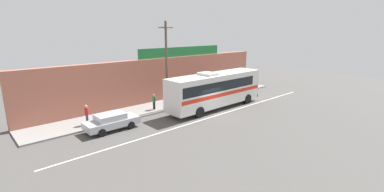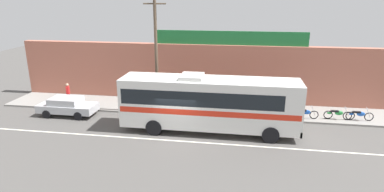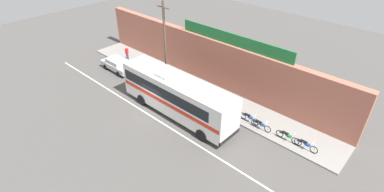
# 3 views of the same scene
# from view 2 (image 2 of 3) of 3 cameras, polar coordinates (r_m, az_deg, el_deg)

# --- Properties ---
(ground_plane) EXTENTS (70.00, 70.00, 0.00)m
(ground_plane) POSITION_cam_2_polar(r_m,az_deg,el_deg) (20.67, -2.70, -7.02)
(ground_plane) COLOR #4F4C49
(sidewalk_slab) EXTENTS (30.00, 3.60, 0.14)m
(sidewalk_slab) POSITION_cam_2_polar(r_m,az_deg,el_deg) (25.39, -0.33, -2.10)
(sidewalk_slab) COLOR gray
(sidewalk_slab) RESTS_ON ground_plane
(storefront_facade) EXTENTS (30.00, 0.70, 4.80)m
(storefront_facade) POSITION_cam_2_polar(r_m,az_deg,el_deg) (26.78, 0.41, 4.12)
(storefront_facade) COLOR #B26651
(storefront_facade) RESTS_ON ground_plane
(storefront_billboard) EXTENTS (12.00, 0.12, 1.10)m
(storefront_billboard) POSITION_cam_2_polar(r_m,az_deg,el_deg) (25.99, 6.88, 10.21)
(storefront_billboard) COLOR #1E7538
(storefront_billboard) RESTS_ON storefront_facade
(road_center_stripe) EXTENTS (30.00, 0.14, 0.01)m
(road_center_stripe) POSITION_cam_2_polar(r_m,az_deg,el_deg) (19.96, -3.16, -7.94)
(road_center_stripe) COLOR silver
(road_center_stripe) RESTS_ON ground_plane
(intercity_bus) EXTENTS (11.37, 2.63, 3.78)m
(intercity_bus) POSITION_cam_2_polar(r_m,az_deg,el_deg) (20.58, 2.89, -0.96)
(intercity_bus) COLOR silver
(intercity_bus) RESTS_ON ground_plane
(parked_car) EXTENTS (4.22, 1.85, 1.37)m
(parked_car) POSITION_cam_2_polar(r_m,az_deg,el_deg) (25.53, -21.30, -1.64)
(parked_car) COLOR #B7BABF
(parked_car) RESTS_ON ground_plane
(utility_pole) EXTENTS (1.60, 0.22, 8.49)m
(utility_pole) POSITION_cam_2_polar(r_m,az_deg,el_deg) (23.27, -6.38, 7.34)
(utility_pole) COLOR brown
(utility_pole) RESTS_ON sidewalk_slab
(motorcycle_red) EXTENTS (1.91, 0.56, 0.94)m
(motorcycle_red) POSITION_cam_2_polar(r_m,az_deg,el_deg) (24.21, 16.58, -2.59)
(motorcycle_red) COLOR black
(motorcycle_red) RESTS_ON sidewalk_slab
(motorcycle_blue) EXTENTS (1.86, 0.56, 0.94)m
(motorcycle_blue) POSITION_cam_2_polar(r_m,az_deg,el_deg) (25.40, 27.63, -2.97)
(motorcycle_blue) COLOR black
(motorcycle_blue) RESTS_ON sidewalk_slab
(motorcycle_green) EXTENTS (1.82, 0.56, 0.94)m
(motorcycle_green) POSITION_cam_2_polar(r_m,az_deg,el_deg) (24.25, 19.46, -2.85)
(motorcycle_green) COLOR black
(motorcycle_green) RESTS_ON sidewalk_slab
(motorcycle_purple) EXTENTS (1.92, 0.56, 0.94)m
(motorcycle_purple) POSITION_cam_2_polar(r_m,az_deg,el_deg) (24.93, 24.46, -2.89)
(motorcycle_purple) COLOR black
(motorcycle_purple) RESTS_ON sidewalk_slab
(pedestrian_far_right) EXTENTS (0.30, 0.48, 1.57)m
(pedestrian_far_right) POSITION_cam_2_polar(r_m,az_deg,el_deg) (25.13, -7.93, -0.14)
(pedestrian_far_right) COLOR black
(pedestrian_far_right) RESTS_ON sidewalk_slab
(pedestrian_far_left) EXTENTS (0.30, 0.48, 1.70)m
(pedestrian_far_left) POSITION_cam_2_polar(r_m,az_deg,el_deg) (27.74, -21.20, 0.68)
(pedestrian_far_left) COLOR navy
(pedestrian_far_left) RESTS_ON sidewalk_slab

